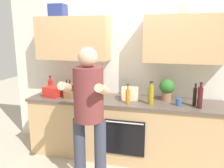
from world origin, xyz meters
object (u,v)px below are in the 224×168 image
(bottle_hotsauce, at_px, (51,86))
(knife_block, at_px, (69,91))
(bottle_wine, at_px, (200,97))
(potted_herb, at_px, (167,88))
(bottle_soy, at_px, (195,96))
(mixing_bowl, at_px, (88,96))
(person_standing, at_px, (89,109))
(bottle_oil, at_px, (151,95))
(cup_tea, at_px, (179,102))
(grocery_bag_rice, at_px, (130,94))
(grocery_bag_crisps, at_px, (53,92))
(bottle_juice, at_px, (128,96))

(bottle_hotsauce, xyz_separation_m, knife_block, (0.42, -0.21, -0.00))
(bottle_wine, distance_m, potted_herb, 0.49)
(bottle_soy, height_order, mixing_bowl, bottle_soy)
(mixing_bowl, height_order, potted_herb, potted_herb)
(person_standing, relative_size, bottle_hotsauce, 6.02)
(bottle_hotsauce, height_order, bottle_oil, bottle_oil)
(bottle_oil, bearing_deg, bottle_soy, 7.91)
(person_standing, relative_size, bottle_soy, 5.59)
(bottle_wine, height_order, knife_block, bottle_wine)
(bottle_soy, xyz_separation_m, cup_tea, (-0.20, -0.05, -0.08))
(bottle_oil, height_order, grocery_bag_rice, bottle_oil)
(grocery_bag_crisps, bearing_deg, mixing_bowl, 2.07)
(bottle_soy, distance_m, grocery_bag_rice, 0.90)
(bottle_wine, height_order, grocery_bag_crisps, bottle_wine)
(cup_tea, relative_size, potted_herb, 0.31)
(potted_herb, relative_size, grocery_bag_rice, 1.32)
(bottle_hotsauce, distance_m, grocery_bag_crisps, 0.25)
(bottle_hotsauce, relative_size, potted_herb, 0.89)
(bottle_juice, height_order, mixing_bowl, bottle_juice)
(person_standing, xyz_separation_m, bottle_oil, (0.65, 0.69, 0.03))
(person_standing, distance_m, bottle_hotsauce, 1.36)
(bottle_juice, bearing_deg, grocery_bag_rice, 92.00)
(bottle_wine, height_order, potted_herb, bottle_wine)
(bottle_wine, height_order, bottle_soy, bottle_wine)
(person_standing, height_order, bottle_soy, person_standing)
(cup_tea, height_order, knife_block, knife_block)
(bottle_oil, bearing_deg, grocery_bag_rice, 152.20)
(grocery_bag_rice, bearing_deg, knife_block, -171.00)
(knife_block, bearing_deg, bottle_wine, -1.09)
(bottle_oil, bearing_deg, grocery_bag_crisps, 178.53)
(knife_block, bearing_deg, cup_tea, 0.30)
(cup_tea, distance_m, grocery_bag_rice, 0.70)
(bottle_soy, bearing_deg, grocery_bag_crisps, -178.86)
(bottle_juice, bearing_deg, person_standing, -117.69)
(mixing_bowl, bearing_deg, bottle_wine, -2.59)
(bottle_oil, relative_size, cup_tea, 3.19)
(person_standing, height_order, bottle_oil, person_standing)
(bottle_juice, distance_m, cup_tea, 0.69)
(person_standing, bearing_deg, potted_herb, 47.53)
(bottle_juice, distance_m, potted_herb, 0.60)
(knife_block, xyz_separation_m, potted_herb, (1.43, 0.22, 0.07))
(knife_block, bearing_deg, grocery_bag_crisps, 176.96)
(bottle_soy, bearing_deg, potted_herb, 155.53)
(bottle_juice, bearing_deg, potted_herb, 29.35)
(bottle_wine, bearing_deg, bottle_juice, -177.93)
(person_standing, height_order, grocery_bag_rice, person_standing)
(bottle_oil, height_order, bottle_wine, bottle_wine)
(bottle_hotsauce, bearing_deg, potted_herb, 0.28)
(bottle_oil, bearing_deg, mixing_bowl, 176.36)
(bottle_wine, bearing_deg, grocery_bag_crisps, 178.66)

